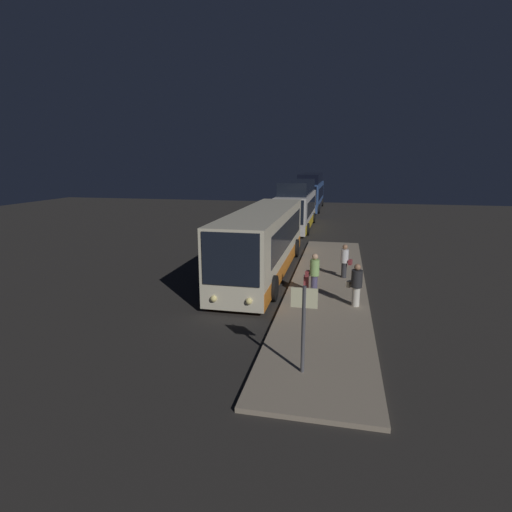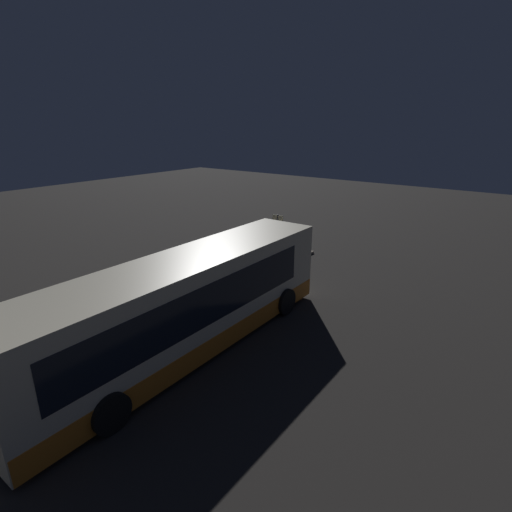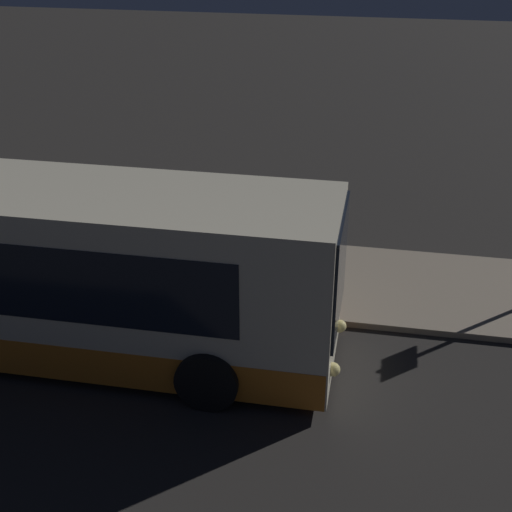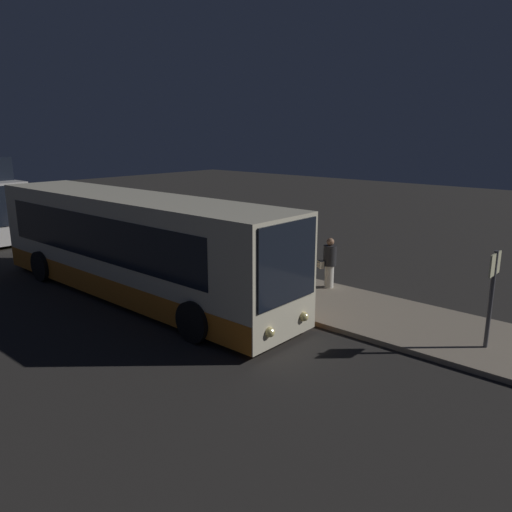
% 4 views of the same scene
% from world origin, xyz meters
% --- Properties ---
extents(ground, '(80.00, 80.00, 0.00)m').
position_xyz_m(ground, '(0.00, 0.00, 0.00)').
color(ground, '#2B2826').
extents(platform, '(20.00, 3.36, 0.13)m').
position_xyz_m(platform, '(0.00, 3.28, 0.07)').
color(platform, gray).
rests_on(platform, ground).
extents(bus_lead, '(12.47, 2.73, 3.23)m').
position_xyz_m(bus_lead, '(-1.85, -0.04, 1.61)').
color(bus_lead, beige).
rests_on(bus_lead, ground).
extents(passenger_boarding, '(0.45, 0.60, 1.62)m').
position_xyz_m(passenger_boarding, '(-1.20, 4.00, 1.00)').
color(passenger_boarding, '#2D2D33').
rests_on(passenger_boarding, platform).
extents(passenger_waiting, '(0.46, 0.62, 1.72)m').
position_xyz_m(passenger_waiting, '(1.48, 2.74, 1.05)').
color(passenger_waiting, '#4C476B').
rests_on(passenger_waiting, platform).
extents(passenger_with_bags, '(0.63, 0.69, 1.66)m').
position_xyz_m(passenger_with_bags, '(2.65, 4.42, 1.01)').
color(passenger_with_bags, silver).
rests_on(passenger_with_bags, platform).
extents(suitcase, '(0.35, 0.21, 0.87)m').
position_xyz_m(suitcase, '(1.10, 2.39, 0.45)').
color(suitcase, maroon).
rests_on(suitcase, platform).
extents(sign_post, '(0.10, 0.68, 2.37)m').
position_xyz_m(sign_post, '(8.08, 2.93, 1.65)').
color(sign_post, '#4C4C51').
rests_on(sign_post, platform).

